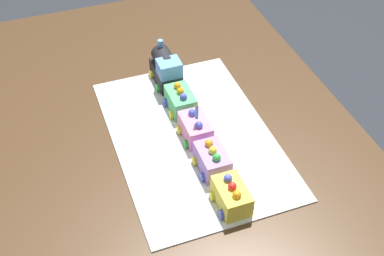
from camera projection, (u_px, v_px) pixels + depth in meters
The scene contains 8 objects.
dining_table at pixel (165, 156), 1.42m from camera, with size 1.40×1.00×0.74m.
cake_board at pixel (192, 137), 1.32m from camera, with size 0.60×0.40×0.00m, color silver.
cake_locomotive at pixel (166, 69), 1.46m from camera, with size 0.14×0.08×0.12m.
cake_car_caboose_mint_green at pixel (181, 101), 1.38m from camera, with size 0.10×0.08×0.07m.
cake_car_hopper_bubblegum at pixel (195, 129), 1.30m from camera, with size 0.10×0.08×0.07m.
cake_car_gondola_lavender at pixel (212, 160), 1.22m from camera, with size 0.10×0.08×0.07m.
cake_car_tanker_lemon at pixel (232, 196), 1.14m from camera, with size 0.10×0.08×0.07m.
birthday_candle at pixel (197, 110), 1.25m from camera, with size 0.01×0.01×0.05m.
Camera 1 is at (0.95, -0.26, 1.67)m, focal length 47.35 mm.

